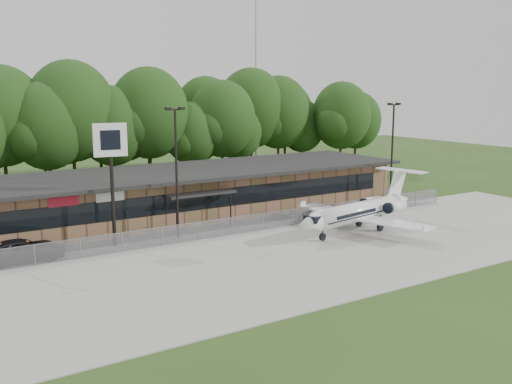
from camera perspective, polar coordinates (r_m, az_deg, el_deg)
ground at (r=34.82m, az=11.56°, el=-9.42°), size 160.00×160.00×0.00m
apron at (r=40.64m, az=3.73°, el=-6.27°), size 64.00×18.00×0.08m
parking_lot at (r=50.08m, az=-4.00°, el=-3.07°), size 50.00×9.00×0.06m
terminal at (r=53.52m, az=-6.28°, el=0.11°), size 41.00×11.65×4.30m
fence at (r=46.10m, az=-1.36°, el=-3.28°), size 46.00×0.04×1.52m
treeline at (r=69.50m, az=-12.94°, el=6.70°), size 72.00×12.00×15.00m
radio_mast at (r=84.42m, az=-0.02°, el=10.97°), size 0.20×0.20×25.00m
light_pole_mid at (r=44.18m, az=-7.98°, el=2.88°), size 1.55×0.30×10.23m
light_pole_right at (r=57.48m, az=13.47°, el=4.43°), size 1.55×0.30×10.23m
business_jet at (r=47.26m, az=10.42°, el=-1.97°), size 14.09×12.64×4.75m
suv at (r=41.98m, az=-22.32°, el=-5.45°), size 5.62×2.60×1.56m
pole_sign at (r=42.56m, az=-14.32°, el=3.79°), size 2.42×0.60×9.18m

